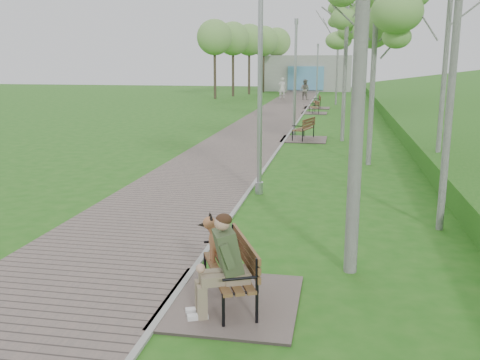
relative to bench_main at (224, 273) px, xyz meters
name	(u,v)px	position (x,y,z in m)	size (l,w,h in m)	color
ground	(240,205)	(-0.78, 5.43, -0.49)	(120.00, 120.00, 0.00)	#226316
walkway	(274,116)	(-2.53, 26.93, -0.47)	(3.50, 67.00, 0.04)	#6C5E57
kerb	(302,116)	(-0.78, 26.93, -0.46)	(0.10, 67.00, 0.05)	#999993
building_north	(307,73)	(-2.28, 56.40, 1.51)	(10.00, 5.20, 4.00)	#9E9E99
bench_main	(224,273)	(0.00, 0.00, 0.00)	(1.97, 2.19, 1.72)	#6C5E57
bench_second	(303,135)	(0.01, 16.83, -0.26)	(2.00, 2.22, 1.22)	#6C5E57
bench_third	(314,111)	(-0.11, 29.08, -0.30)	(1.67, 1.85, 1.02)	#6C5E57
bench_far	(316,105)	(-0.12, 33.10, -0.27)	(1.87, 2.07, 1.15)	#6C5E57
lamp_post_near	(260,97)	(-0.48, 6.68, 2.09)	(0.21, 0.21, 5.51)	#A0A3A8
lamp_post_second	(295,82)	(-0.54, 18.41, 2.02)	(0.21, 0.21, 5.36)	#A0A3A8
lamp_post_third	(317,75)	(-0.38, 38.64, 1.76)	(0.19, 0.19, 4.81)	#A0A3A8
pedestrian_near	(282,88)	(-3.73, 42.66, 0.48)	(0.70, 0.46, 1.92)	white
pedestrian_far	(305,90)	(-1.54, 41.21, 0.43)	(0.89, 0.69, 1.83)	gray
birch_near_a	(376,12)	(2.61, 11.37, 4.56)	(2.33, 2.33, 6.42)	silver
birch_mid_c	(359,20)	(2.53, 27.49, 5.41)	(2.52, 2.52, 7.50)	silver
birch_far_b	(339,16)	(1.25, 36.54, 6.31)	(2.73, 2.73, 8.65)	silver
birch_distant_a	(347,15)	(1.87, 41.63, 6.75)	(2.49, 2.49, 9.22)	silver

